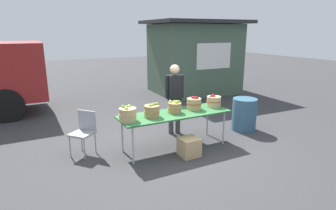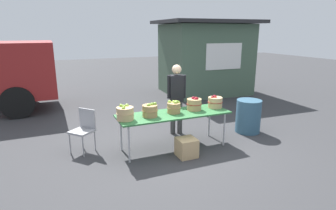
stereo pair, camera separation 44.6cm
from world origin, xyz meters
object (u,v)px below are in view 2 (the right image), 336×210
(vendor_adult, at_px, (177,94))
(trash_barrel, at_px, (248,116))
(apple_basket_red_1, at_px, (215,102))
(apple_basket_green_1, at_px, (150,110))
(folding_chair, at_px, (84,127))
(market_table, at_px, (174,115))
(apple_basket_red_0, at_px, (194,104))
(apple_basket_green_0, at_px, (125,113))
(apple_basket_green_2, at_px, (174,107))
(produce_crate, at_px, (187,147))

(vendor_adult, xyz_separation_m, trash_barrel, (1.63, -0.57, -0.57))
(apple_basket_red_1, height_order, vendor_adult, vendor_adult)
(apple_basket_green_1, relative_size, folding_chair, 0.37)
(market_table, relative_size, apple_basket_red_1, 7.07)
(market_table, height_order, apple_basket_green_1, apple_basket_green_1)
(market_table, bearing_deg, trash_barrel, 5.00)
(apple_basket_red_0, bearing_deg, apple_basket_green_0, -176.48)
(apple_basket_red_1, bearing_deg, apple_basket_red_0, 179.08)
(apple_basket_green_1, xyz_separation_m, vendor_adult, (0.92, 0.76, 0.09))
(apple_basket_red_0, relative_size, trash_barrel, 0.41)
(folding_chair, xyz_separation_m, trash_barrel, (3.74, -0.38, -0.11))
(market_table, xyz_separation_m, vendor_adult, (0.40, 0.75, 0.25))
(apple_basket_green_0, bearing_deg, apple_basket_red_0, 3.52)
(apple_basket_green_1, xyz_separation_m, apple_basket_green_2, (0.53, 0.05, -0.00))
(apple_basket_red_0, bearing_deg, apple_basket_red_1, -0.92)
(apple_basket_green_0, relative_size, trash_barrel, 0.43)
(apple_basket_green_0, bearing_deg, apple_basket_green_1, 1.87)
(apple_basket_red_1, bearing_deg, apple_basket_green_1, -177.42)
(apple_basket_red_1, distance_m, produce_crate, 1.28)
(produce_crate, bearing_deg, folding_chair, 149.75)
(market_table, bearing_deg, apple_basket_green_2, 62.25)
(apple_basket_green_0, xyz_separation_m, apple_basket_green_1, (0.50, 0.02, -0.01))
(apple_basket_green_0, distance_m, apple_basket_red_0, 1.51)
(apple_basket_green_2, relative_size, apple_basket_red_0, 0.89)
(trash_barrel, xyz_separation_m, produce_crate, (-1.97, -0.65, -0.21))
(trash_barrel, bearing_deg, vendor_adult, 160.83)
(apple_basket_green_2, bearing_deg, apple_basket_red_0, 3.55)
(apple_basket_green_0, relative_size, produce_crate, 0.93)
(apple_basket_red_0, distance_m, trash_barrel, 1.62)
(market_table, relative_size, apple_basket_red_0, 7.12)
(apple_basket_green_0, distance_m, vendor_adult, 1.62)
(vendor_adult, bearing_deg, trash_barrel, 176.11)
(apple_basket_green_0, bearing_deg, produce_crate, -22.31)
(apple_basket_green_1, relative_size, apple_basket_green_2, 1.09)
(vendor_adult, distance_m, produce_crate, 1.49)
(apple_basket_green_0, xyz_separation_m, apple_basket_green_2, (1.03, 0.06, -0.01))
(trash_barrel, bearing_deg, apple_basket_red_1, -173.09)
(apple_basket_green_2, xyz_separation_m, folding_chair, (-1.73, 0.53, -0.36))
(apple_basket_green_1, xyz_separation_m, folding_chair, (-1.20, 0.58, -0.36))
(market_table, height_order, apple_basket_green_2, apple_basket_green_2)
(apple_basket_red_1, relative_size, folding_chair, 0.38)
(apple_basket_green_1, height_order, folding_chair, apple_basket_green_1)
(market_table, xyz_separation_m, apple_basket_red_0, (0.50, 0.06, 0.17))
(apple_basket_red_1, xyz_separation_m, folding_chair, (-2.72, 0.51, -0.37))
(apple_basket_green_2, height_order, trash_barrel, apple_basket_green_2)
(vendor_adult, distance_m, folding_chair, 2.17)
(vendor_adult, relative_size, produce_crate, 4.50)
(folding_chair, bearing_deg, market_table, 31.32)
(apple_basket_red_1, xyz_separation_m, vendor_adult, (-0.60, 0.69, 0.09))
(apple_basket_green_1, xyz_separation_m, apple_basket_red_0, (1.01, 0.08, 0.01))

